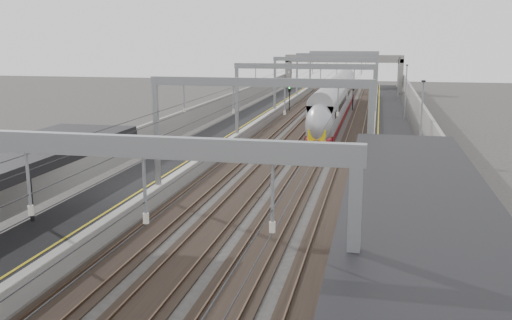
% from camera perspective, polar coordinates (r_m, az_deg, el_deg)
% --- Properties ---
extents(platform_left, '(4.00, 120.00, 1.00)m').
position_cam_1_polar(platform_left, '(57.57, -2.82, 2.72)').
color(platform_left, black).
rests_on(platform_left, ground).
extents(platform_right, '(4.00, 120.00, 1.00)m').
position_cam_1_polar(platform_right, '(55.68, 13.31, 2.10)').
color(platform_right, black).
rests_on(platform_right, ground).
extents(tracks, '(11.40, 140.00, 0.20)m').
position_cam_1_polar(tracks, '(56.14, 5.10, 1.99)').
color(tracks, black).
rests_on(tracks, ground).
extents(overhead_line, '(13.00, 140.00, 6.60)m').
position_cam_1_polar(overhead_line, '(61.98, 5.98, 8.58)').
color(overhead_line, gray).
rests_on(overhead_line, platform_left).
extents(canopy_right, '(4.40, 30.00, 4.24)m').
position_cam_1_polar(canopy_right, '(13.76, 17.16, -8.33)').
color(canopy_right, black).
rests_on(canopy_right, platform_right).
extents(overbridge, '(22.00, 2.20, 6.90)m').
position_cam_1_polar(overbridge, '(110.19, 8.75, 9.53)').
color(overbridge, gray).
rests_on(overbridge, ground).
extents(wall_left, '(0.30, 120.00, 3.20)m').
position_cam_1_polar(wall_left, '(58.31, -5.88, 3.89)').
color(wall_left, gray).
rests_on(wall_left, ground).
extents(wall_right, '(0.30, 120.00, 3.20)m').
position_cam_1_polar(wall_right, '(55.68, 16.66, 3.06)').
color(wall_right, gray).
rests_on(wall_right, ground).
extents(train, '(2.53, 46.13, 4.01)m').
position_cam_1_polar(train, '(71.80, 7.95, 5.65)').
color(train, maroon).
rests_on(train, ground).
extents(signal_green, '(0.32, 0.32, 3.48)m').
position_cam_1_polar(signal_green, '(78.38, 3.37, 6.59)').
color(signal_green, black).
rests_on(signal_green, ground).
extents(signal_red_near, '(0.32, 0.32, 3.48)m').
position_cam_1_polar(signal_red_near, '(81.27, 9.68, 6.63)').
color(signal_red_near, black).
rests_on(signal_red_near, ground).
extents(signal_red_far, '(0.32, 0.32, 3.48)m').
position_cam_1_polar(signal_red_far, '(85.89, 11.30, 6.85)').
color(signal_red_far, black).
rests_on(signal_red_far, ground).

